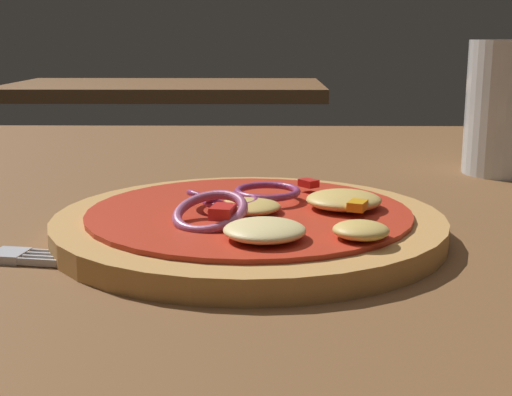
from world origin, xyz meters
TOP-DOWN VIEW (x-y plane):
  - dining_table at (0.00, 0.00)m, footprint 1.16×1.03m
  - pizza at (0.01, -0.04)m, footprint 0.24×0.24m
  - beer_glass at (0.23, 0.17)m, footprint 0.08×0.08m
  - background_table at (-0.25, 1.41)m, footprint 0.81×0.45m

SIDE VIEW (x-z plane):
  - dining_table at x=0.00m, z-range 0.00..0.03m
  - background_table at x=-0.25m, z-range 0.00..0.03m
  - pizza at x=0.01m, z-range 0.03..0.06m
  - beer_glass at x=0.23m, z-range 0.03..0.14m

